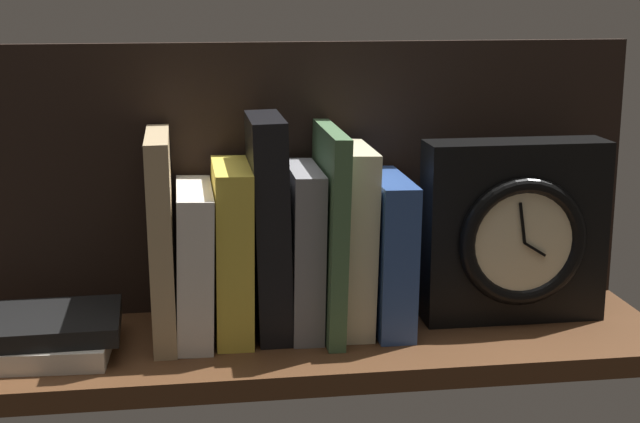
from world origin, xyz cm
name	(u,v)px	position (x,y,z in cm)	size (l,w,h in cm)	color
ground_plane	(291,346)	(0.00, 0.00, -1.25)	(88.03, 23.83, 2.50)	#4C2D19
back_panel	(279,177)	(0.00, 11.31, 16.54)	(88.03, 1.20, 33.07)	black
book_tan_shortstories	(162,237)	(-14.45, 2.27, 11.82)	(2.56, 15.51, 23.64)	tan
book_white_catcher	(194,262)	(-10.88, 2.27, 8.71)	(3.98, 15.08, 17.42)	silver
book_yellow_seinlanguage	(232,250)	(-6.52, 2.27, 9.94)	(4.12, 13.56, 19.88)	gold
book_black_skeptic	(269,226)	(-2.24, 2.27, 12.68)	(3.85, 12.41, 25.36)	black
book_gray_chess	(303,250)	(1.74, 2.27, 9.69)	(3.51, 13.03, 19.38)	gray
book_green_romantic	(329,230)	(4.76, 2.27, 11.91)	(1.94, 16.89, 23.81)	#476B44
book_cream_twain	(354,238)	(7.74, 2.27, 10.81)	(3.41, 12.43, 21.63)	beige
book_blue_modern	(388,252)	(11.81, 2.27, 8.99)	(4.14, 14.60, 17.98)	#2D4C8E
framed_clock	(515,232)	(27.30, 2.02, 10.85)	(21.84, 7.38, 21.84)	black
book_stack_side	(40,334)	(-28.03, -1.29, 2.25)	(17.99, 13.50, 4.38)	beige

